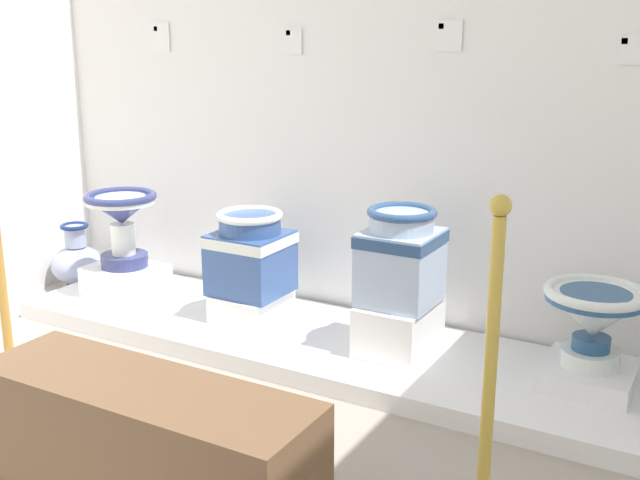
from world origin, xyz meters
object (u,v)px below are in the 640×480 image
object	(u,v)px
antique_toilet_squat_floral	(594,314)
info_placard_first	(161,37)
info_placard_second	(293,41)
decorative_vase_spare	(77,262)
info_placard_third	(449,35)
info_placard_fourth	(635,50)
stanchion_post_near_right	(486,432)
plinth_block_squat_floral	(588,375)
plinth_block_broad_patterned	(252,305)
antique_toilet_broad_patterned	(250,251)
museum_bench	(146,441)
antique_toilet_central_ornate	(121,215)
plinth_block_central_ornate	(126,280)
plinth_block_tall_cobalt	(399,326)
stanchion_post_near_left	(6,321)
antique_toilet_tall_cobalt	(401,254)

from	to	relation	value
antique_toilet_squat_floral	info_placard_first	world-z (taller)	info_placard_first
info_placard_second	decorative_vase_spare	xyz separation A→B (m)	(-1.31, -0.30, -1.26)
info_placard_third	info_placard_fourth	world-z (taller)	info_placard_third
stanchion_post_near_right	plinth_block_squat_floral	bearing A→B (deg)	82.20
info_placard_second	info_placard_third	xyz separation A→B (m)	(0.81, 0.00, 0.03)
plinth_block_broad_patterned	stanchion_post_near_right	bearing A→B (deg)	-31.09
plinth_block_squat_floral	antique_toilet_squat_floral	size ratio (longest dim) A/B	0.91
plinth_block_broad_patterned	antique_toilet_broad_patterned	size ratio (longest dim) A/B	0.87
plinth_block_broad_patterned	museum_bench	xyz separation A→B (m)	(0.50, -1.33, 0.05)
antique_toilet_central_ornate	stanchion_post_near_right	world-z (taller)	stanchion_post_near_right
plinth_block_central_ornate	plinth_block_tall_cobalt	distance (m)	1.60
plinth_block_broad_patterned	info_placard_fourth	size ratio (longest dim) A/B	2.69
plinth_block_broad_patterned	museum_bench	world-z (taller)	museum_bench
info_placard_third	antique_toilet_central_ornate	bearing A→B (deg)	-165.99
antique_toilet_broad_patterned	museum_bench	distance (m)	1.44
plinth_block_central_ornate	info_placard_fourth	bearing A→B (deg)	9.60
antique_toilet_central_ornate	antique_toilet_broad_patterned	world-z (taller)	antique_toilet_central_ornate
stanchion_post_near_right	antique_toilet_central_ornate	bearing A→B (deg)	159.32
plinth_block_broad_patterned	plinth_block_squat_floral	bearing A→B (deg)	1.68
plinth_block_squat_floral	info_placard_first	distance (m)	2.77
plinth_block_squat_floral	plinth_block_central_ornate	bearing A→B (deg)	-178.21
plinth_block_central_ornate	info_placard_second	world-z (taller)	info_placard_second
plinth_block_central_ornate	plinth_block_broad_patterned	distance (m)	0.81
antique_toilet_central_ornate	plinth_block_broad_patterned	xyz separation A→B (m)	(0.80, 0.03, -0.37)
plinth_block_broad_patterned	stanchion_post_near_right	size ratio (longest dim) A/B	0.35
info_placard_first	plinth_block_squat_floral	bearing A→B (deg)	-7.81
plinth_block_central_ornate	stanchion_post_near_left	size ratio (longest dim) A/B	0.40
info_placard_first	plinth_block_central_ornate	bearing A→B (deg)	-87.78
info_placard_first	decorative_vase_spare	world-z (taller)	info_placard_first
info_placard_second	stanchion_post_near_left	distance (m)	1.86
antique_toilet_broad_patterned	info_placard_third	xyz separation A→B (m)	(0.83, 0.38, 1.01)
plinth_block_squat_floral	stanchion_post_near_right	bearing A→B (deg)	-97.80
plinth_block_tall_cobalt	stanchion_post_near_left	bearing A→B (deg)	-144.86
antique_toilet_broad_patterned	museum_bench	xyz separation A→B (m)	(0.50, -1.33, -0.23)
antique_toilet_broad_patterned	info_placard_first	world-z (taller)	info_placard_first
antique_toilet_squat_floral	info_placard_first	distance (m)	2.66
plinth_block_broad_patterned	plinth_block_squat_floral	world-z (taller)	plinth_block_broad_patterned
antique_toilet_tall_cobalt	decorative_vase_spare	world-z (taller)	antique_toilet_tall_cobalt
antique_toilet_broad_patterned	stanchion_post_near_right	world-z (taller)	stanchion_post_near_right
plinth_block_tall_cobalt	museum_bench	world-z (taller)	museum_bench
plinth_block_broad_patterned	info_placard_fourth	distance (m)	2.06
plinth_block_broad_patterned	stanchion_post_near_left	world-z (taller)	stanchion_post_near_left
plinth_block_central_ornate	antique_toilet_tall_cobalt	xyz separation A→B (m)	(1.60, 0.03, 0.37)
antique_toilet_central_ornate	info_placard_fourth	bearing A→B (deg)	9.60
antique_toilet_central_ornate	stanchion_post_near_left	bearing A→B (deg)	-76.76
plinth_block_tall_cobalt	info_placard_first	xyz separation A→B (m)	(-1.61, 0.38, 1.23)
plinth_block_central_ornate	museum_bench	size ratio (longest dim) A/B	0.34
plinth_block_broad_patterned	antique_toilet_tall_cobalt	distance (m)	0.88
antique_toilet_broad_patterned	info_placard_fourth	xyz separation A→B (m)	(1.60, 0.38, 0.96)
antique_toilet_central_ornate	info_placard_third	distance (m)	1.92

